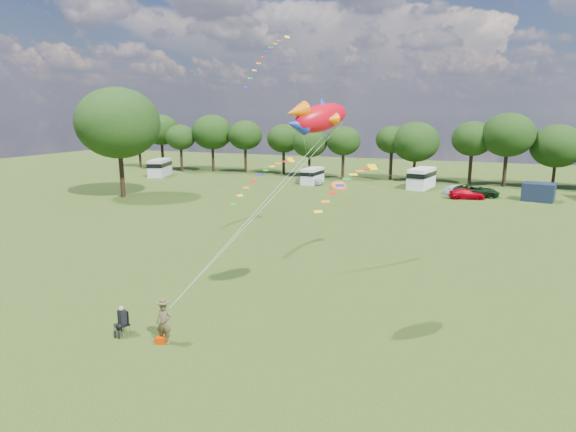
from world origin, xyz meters
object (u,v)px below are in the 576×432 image
at_px(car_b, 309,180).
at_px(fish_kite, 316,118).
at_px(camp_chair, 123,317).
at_px(campervan_c, 422,178).
at_px(kite_flyer, 164,323).
at_px(big_tree, 118,123).
at_px(campervan_a, 160,167).
at_px(car_c, 467,194).
at_px(tent_orange, 338,188).
at_px(tent_greyblue, 455,194).
at_px(campervan_b, 312,175).
at_px(car_d, 476,191).

relative_size(car_b, fish_kite, 1.06).
distance_m(camp_chair, fish_kite, 12.98).
distance_m(campervan_c, kite_flyer, 51.57).
height_order(big_tree, campervan_a, big_tree).
bearing_deg(fish_kite, kite_flyer, 160.28).
relative_size(car_c, tent_orange, 1.46).
distance_m(campervan_c, tent_greyblue, 6.01).
relative_size(campervan_b, tent_greyblue, 1.41).
xyz_separation_m(campervan_c, tent_greyblue, (4.62, -3.54, -1.47)).
distance_m(big_tree, tent_greyblue, 42.89).
bearing_deg(car_c, campervan_a, 70.20).
bearing_deg(car_c, tent_orange, 67.53).
xyz_separation_m(big_tree, fish_kite, (33.81, -26.12, 1.06)).
xyz_separation_m(campervan_b, fish_kite, (15.64, -45.59, 8.84)).
bearing_deg(camp_chair, tent_orange, 117.74).
relative_size(car_c, campervan_c, 0.67).
bearing_deg(tent_orange, campervan_b, 148.16).
bearing_deg(campervan_b, car_c, -100.61).
bearing_deg(campervan_a, car_b, -107.49).
xyz_separation_m(kite_flyer, camp_chair, (-2.35, 0.01, -0.11)).
bearing_deg(big_tree, campervan_a, 113.39).
height_order(car_b, car_c, car_b).
bearing_deg(car_b, fish_kite, -153.58).
bearing_deg(fish_kite, campervan_a, 76.48).
bearing_deg(fish_kite, car_d, 24.03).
height_order(car_c, campervan_a, campervan_a).
bearing_deg(car_b, kite_flyer, -161.46).
height_order(car_b, tent_orange, car_b).
height_order(tent_greyblue, fish_kite, fish_kite).
bearing_deg(car_b, car_d, -88.29).
xyz_separation_m(car_c, tent_orange, (-16.72, 2.21, -0.59)).
relative_size(campervan_b, kite_flyer, 2.44).
bearing_deg(campervan_a, big_tree, -174.22).
xyz_separation_m(campervan_b, campervan_c, (15.41, 1.38, 0.26)).
distance_m(tent_orange, camp_chair, 46.99).
xyz_separation_m(car_b, kite_flyer, (10.08, -48.81, 0.34)).
bearing_deg(fish_kite, campervan_b, 52.22).
xyz_separation_m(camp_chair, fish_kite, (8.07, 4.30, 9.21)).
bearing_deg(camp_chair, big_tree, 154.60).
distance_m(car_b, tent_orange, 5.36).
xyz_separation_m(car_b, tent_greyblue, (20.19, -1.08, -0.62)).
distance_m(tent_orange, tent_greyblue, 15.24).
bearing_deg(campervan_b, tent_greyblue, -93.21).
distance_m(campervan_a, campervan_b, 26.12).
distance_m(car_d, kite_flyer, 48.43).
bearing_deg(tent_orange, camp_chair, -86.62).
bearing_deg(camp_chair, car_c, 97.02).
xyz_separation_m(car_c, campervan_a, (-47.62, 4.05, 0.87)).
bearing_deg(camp_chair, campervan_a, 149.00).
relative_size(car_d, campervan_b, 1.17).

